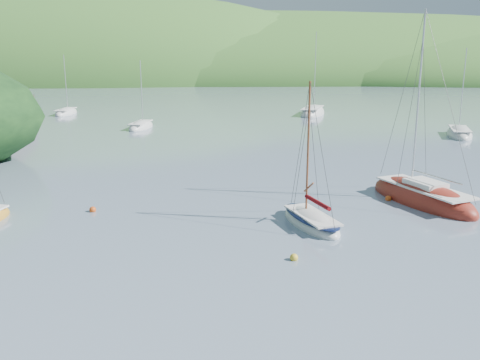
{
  "coord_description": "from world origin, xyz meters",
  "views": [
    {
      "loc": [
        0.07,
        -22.4,
        9.78
      ],
      "look_at": [
        0.58,
        8.0,
        2.23
      ],
      "focal_mm": 40.0,
      "sensor_mm": 36.0,
      "label": 1
    }
  ],
  "objects_px": {
    "distant_sloop_c": "(66,113)",
    "distant_sloop_b": "(313,113)",
    "distant_sloop_a": "(141,127)",
    "distant_sloop_d": "(459,134)",
    "daysailer_white": "(311,221)",
    "sloop_red": "(422,199)"
  },
  "relations": [
    {
      "from": "distant_sloop_c",
      "to": "distant_sloop_b",
      "type": "bearing_deg",
      "value": 2.05
    },
    {
      "from": "distant_sloop_a",
      "to": "distant_sloop_c",
      "type": "height_order",
      "value": "distant_sloop_c"
    },
    {
      "from": "daysailer_white",
      "to": "distant_sloop_a",
      "type": "relative_size",
      "value": 0.96
    },
    {
      "from": "daysailer_white",
      "to": "distant_sloop_c",
      "type": "height_order",
      "value": "distant_sloop_c"
    },
    {
      "from": "sloop_red",
      "to": "distant_sloop_a",
      "type": "bearing_deg",
      "value": 102.28
    },
    {
      "from": "daysailer_white",
      "to": "distant_sloop_d",
      "type": "relative_size",
      "value": 0.81
    },
    {
      "from": "sloop_red",
      "to": "distant_sloop_c",
      "type": "height_order",
      "value": "sloop_red"
    },
    {
      "from": "distant_sloop_c",
      "to": "distant_sloop_d",
      "type": "relative_size",
      "value": 0.89
    },
    {
      "from": "daysailer_white",
      "to": "sloop_red",
      "type": "bearing_deg",
      "value": 10.57
    },
    {
      "from": "distant_sloop_a",
      "to": "distant_sloop_d",
      "type": "distance_m",
      "value": 37.82
    },
    {
      "from": "distant_sloop_a",
      "to": "distant_sloop_b",
      "type": "relative_size",
      "value": 0.69
    },
    {
      "from": "distant_sloop_a",
      "to": "distant_sloop_b",
      "type": "distance_m",
      "value": 27.14
    },
    {
      "from": "daysailer_white",
      "to": "distant_sloop_c",
      "type": "bearing_deg",
      "value": 100.83
    },
    {
      "from": "daysailer_white",
      "to": "distant_sloop_a",
      "type": "bearing_deg",
      "value": 94.17
    },
    {
      "from": "distant_sloop_b",
      "to": "distant_sloop_c",
      "type": "bearing_deg",
      "value": -163.89
    },
    {
      "from": "distant_sloop_a",
      "to": "distant_sloop_b",
      "type": "xyz_separation_m",
      "value": [
        23.51,
        13.56,
        0.05
      ]
    },
    {
      "from": "distant_sloop_c",
      "to": "distant_sloop_d",
      "type": "xyz_separation_m",
      "value": [
        50.86,
        -21.3,
        0.01
      ]
    },
    {
      "from": "distant_sloop_b",
      "to": "distant_sloop_c",
      "type": "xyz_separation_m",
      "value": [
        -37.16,
        1.0,
        -0.04
      ]
    },
    {
      "from": "distant_sloop_d",
      "to": "distant_sloop_c",
      "type": "bearing_deg",
      "value": 173.38
    },
    {
      "from": "distant_sloop_d",
      "to": "distant_sloop_a",
      "type": "bearing_deg",
      "value": -174.16
    },
    {
      "from": "sloop_red",
      "to": "distant_sloop_b",
      "type": "relative_size",
      "value": 1.0
    },
    {
      "from": "sloop_red",
      "to": "distant_sloop_c",
      "type": "distance_m",
      "value": 60.68
    }
  ]
}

